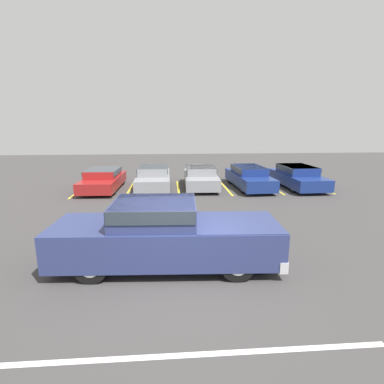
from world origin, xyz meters
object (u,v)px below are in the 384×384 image
Objects in this scene: parked_sedan_e at (297,176)px; parked_sedan_c at (201,176)px; parked_sedan_d at (249,176)px; parked_sedan_a at (103,179)px; pickup_truck at (167,234)px; parked_sedan_b at (153,176)px.

parked_sedan_c is at bearing -94.98° from parked_sedan_e.
parked_sedan_d is at bearing -93.62° from parked_sedan_e.
pickup_truck is at bearing 22.45° from parked_sedan_a.
parked_sedan_e is (8.37, -0.38, -0.00)m from parked_sedan_b.
parked_sedan_c is 2.80m from parked_sedan_d.
parked_sedan_c is 5.65m from parked_sedan_e.
parked_sedan_c is at bearing 81.88° from pickup_truck.
parked_sedan_e is (5.64, -0.32, 0.01)m from parked_sedan_c.
parked_sedan_d reaches higher than parked_sedan_c.
pickup_truck reaches higher than parked_sedan_a.
parked_sedan_b is at bearing 96.67° from parked_sedan_a.
parked_sedan_b is at bearing -95.71° from parked_sedan_d.
pickup_truck reaches higher than parked_sedan_e.
pickup_truck reaches higher than parked_sedan_b.
pickup_truck is 9.93m from parked_sedan_c.
parked_sedan_b reaches higher than parked_sedan_e.
parked_sedan_d is (2.79, -0.23, 0.00)m from parked_sedan_c.
parked_sedan_e reaches higher than parked_sedan_c.
parked_sedan_e reaches higher than parked_sedan_d.
parked_sedan_c is at bearing 88.26° from parked_sedan_b.
parked_sedan_d is at bearing 87.06° from parked_sedan_c.
parked_sedan_e is at bearing 85.36° from parked_sedan_d.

